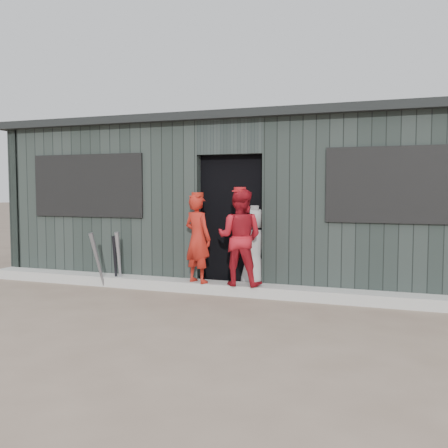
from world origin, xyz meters
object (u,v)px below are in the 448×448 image
at_px(bat_mid, 97,260).
at_px(player_red_right, 240,237).
at_px(player_red_left, 198,238).
at_px(dugout, 257,201).
at_px(bat_left, 119,259).
at_px(bat_right, 115,261).
at_px(player_grey_back, 255,249).

distance_m(bat_mid, player_red_right, 2.24).
height_order(player_red_left, dugout, dugout).
distance_m(bat_left, bat_mid, 0.32).
bearing_deg(bat_right, bat_left, -3.99).
xyz_separation_m(bat_left, player_red_left, (1.30, 0.02, 0.36)).
distance_m(bat_left, player_red_right, 1.97).
xyz_separation_m(bat_mid, dugout, (1.94, 1.95, 0.86)).
xyz_separation_m(bat_right, player_red_right, (2.00, 0.02, 0.43)).
bearing_deg(player_red_right, dugout, -82.59).
bearing_deg(bat_mid, bat_left, 32.42).
bearing_deg(bat_left, player_red_right, 0.70).
xyz_separation_m(bat_left, player_red_right, (1.93, 0.02, 0.40)).
xyz_separation_m(bat_right, dugout, (1.74, 1.78, 0.89)).
height_order(bat_right, player_red_left, player_red_left).
height_order(bat_left, player_red_left, player_red_left).
height_order(bat_left, bat_mid, bat_left).
relative_size(bat_mid, player_grey_back, 0.70).
bearing_deg(bat_left, player_grey_back, 13.39).
relative_size(player_red_right, dugout, 0.16).
bearing_deg(bat_right, player_red_left, 0.45).
bearing_deg(bat_left, bat_mid, -147.58).
xyz_separation_m(bat_right, player_grey_back, (2.09, 0.48, 0.22)).
distance_m(bat_left, player_red_left, 1.35).
bearing_deg(player_red_left, bat_right, 23.25).
bearing_deg(bat_right, player_grey_back, 12.86).
xyz_separation_m(player_red_right, player_grey_back, (0.10, 0.46, -0.21)).
distance_m(player_grey_back, dugout, 1.50).
relative_size(bat_right, player_red_right, 0.59).
distance_m(bat_mid, player_red_left, 1.62).
bearing_deg(player_red_right, bat_mid, 4.25).
height_order(bat_right, player_red_right, player_red_right).
height_order(bat_left, player_grey_back, player_grey_back).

